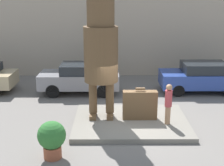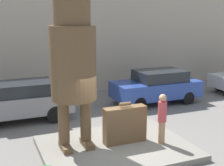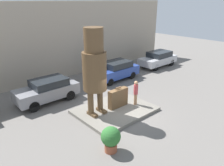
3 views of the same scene
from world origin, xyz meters
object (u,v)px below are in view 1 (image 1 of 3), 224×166
(statue_figure, at_px, (101,46))
(giant_suitcase, at_px, (140,105))
(tourist, at_px, (168,102))
(parked_car_blue, at_px, (201,77))
(planter_pot, at_px, (52,138))
(parked_car_grey, at_px, (80,77))

(statue_figure, height_order, giant_suitcase, statue_figure)
(statue_figure, height_order, tourist, statue_figure)
(tourist, xyz_separation_m, parked_car_blue, (2.66, 4.83, -0.25))
(parked_car_blue, xyz_separation_m, planter_pot, (-6.84, -7.14, -0.13))
(planter_pot, bearing_deg, parked_car_grey, 87.62)
(giant_suitcase, relative_size, parked_car_blue, 0.33)
(giant_suitcase, xyz_separation_m, parked_car_grey, (-2.83, 4.08, 0.07))
(statue_figure, xyz_separation_m, tourist, (2.65, -0.82, -2.09))
(planter_pot, bearing_deg, tourist, 28.90)
(tourist, height_order, planter_pot, tourist)
(statue_figure, relative_size, parked_car_blue, 1.19)
(giant_suitcase, bearing_deg, statue_figure, 169.81)
(giant_suitcase, distance_m, planter_pot, 4.22)
(statue_figure, height_order, planter_pot, statue_figure)
(statue_figure, relative_size, giant_suitcase, 3.62)
(tourist, bearing_deg, statue_figure, 162.91)
(statue_figure, xyz_separation_m, parked_car_grey, (-1.24, 3.79, -2.32))
(parked_car_grey, distance_m, parked_car_blue, 6.56)
(statue_figure, bearing_deg, parked_car_grey, 108.10)
(parked_car_blue, relative_size, planter_pot, 3.36)
(tourist, relative_size, planter_pot, 1.29)
(planter_pot, bearing_deg, parked_car_blue, 46.23)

